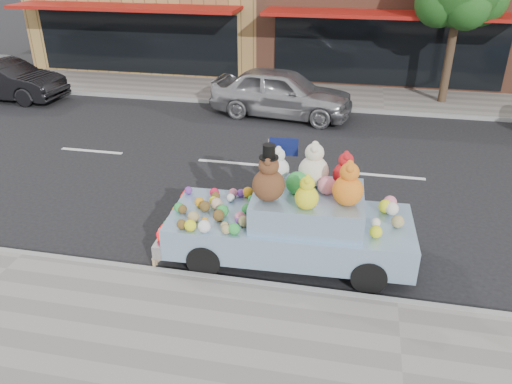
# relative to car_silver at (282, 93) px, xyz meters

# --- Properties ---
(ground) EXTENTS (120.00, 120.00, 0.00)m
(ground) POSITION_rel_car_silver_xyz_m (3.35, -4.11, -0.79)
(ground) COLOR black
(ground) RESTS_ON ground
(near_sidewalk) EXTENTS (60.00, 3.00, 0.12)m
(near_sidewalk) POSITION_rel_car_silver_xyz_m (3.35, -10.61, -0.73)
(near_sidewalk) COLOR gray
(near_sidewalk) RESTS_ON ground
(far_sidewalk) EXTENTS (60.00, 3.00, 0.12)m
(far_sidewalk) POSITION_rel_car_silver_xyz_m (3.35, 2.39, -0.73)
(far_sidewalk) COLOR gray
(far_sidewalk) RESTS_ON ground
(near_kerb) EXTENTS (60.00, 0.12, 0.13)m
(near_kerb) POSITION_rel_car_silver_xyz_m (3.35, -9.11, -0.72)
(near_kerb) COLOR gray
(near_kerb) RESTS_ON ground
(far_kerb) EXTENTS (60.00, 0.12, 0.13)m
(far_kerb) POSITION_rel_car_silver_xyz_m (3.35, 0.89, -0.72)
(far_kerb) COLOR gray
(far_kerb) RESTS_ON ground
(car_silver) EXTENTS (4.81, 2.45, 1.57)m
(car_silver) POSITION_rel_car_silver_xyz_m (0.00, 0.00, 0.00)
(car_silver) COLOR #A4A3A8
(car_silver) RESTS_ON ground
(car_dark) EXTENTS (4.39, 1.72, 1.42)m
(car_dark) POSITION_rel_car_silver_xyz_m (-10.08, -0.12, -0.07)
(car_dark) COLOR black
(car_dark) RESTS_ON ground
(art_car) EXTENTS (4.55, 1.93, 2.34)m
(art_car) POSITION_rel_car_silver_xyz_m (1.49, -8.07, 0.02)
(art_car) COLOR black
(art_car) RESTS_ON ground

